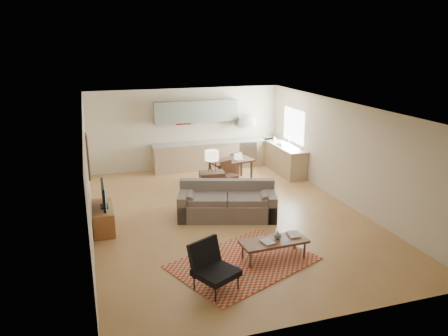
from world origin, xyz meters
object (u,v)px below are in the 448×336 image
object	(u,v)px
console_table	(212,185)
armchair	(216,268)
sofa	(227,201)
dining_table	(231,171)
tv_credenza	(103,218)
coffee_table	(274,249)

from	to	relation	value
console_table	armchair	bearing A→B (deg)	-100.01
sofa	dining_table	xyz separation A→B (m)	(0.99, 2.71, -0.09)
dining_table	tv_credenza	bearing A→B (deg)	-160.70
console_table	tv_credenza	bearing A→B (deg)	-152.59
coffee_table	dining_table	distance (m)	5.08
tv_credenza	console_table	distance (m)	3.20
armchair	console_table	size ratio (longest dim) A/B	1.13
armchair	console_table	bearing A→B (deg)	47.50
sofa	dining_table	bearing A→B (deg)	87.55
sofa	dining_table	distance (m)	2.88
armchair	tv_credenza	distance (m)	3.69
armchair	coffee_table	bearing A→B (deg)	0.73
armchair	dining_table	distance (m)	6.18
sofa	tv_credenza	bearing A→B (deg)	-165.82
coffee_table	console_table	world-z (taller)	console_table
console_table	dining_table	size ratio (longest dim) A/B	0.57
sofa	tv_credenza	xyz separation A→B (m)	(-2.95, 0.18, -0.15)
coffee_table	armchair	bearing A→B (deg)	-154.79
coffee_table	armchair	distance (m)	1.63
coffee_table	dining_table	xyz separation A→B (m)	(0.76, 5.02, 0.14)
sofa	coffee_table	world-z (taller)	sofa
tv_credenza	dining_table	xyz separation A→B (m)	(3.94, 2.53, 0.06)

